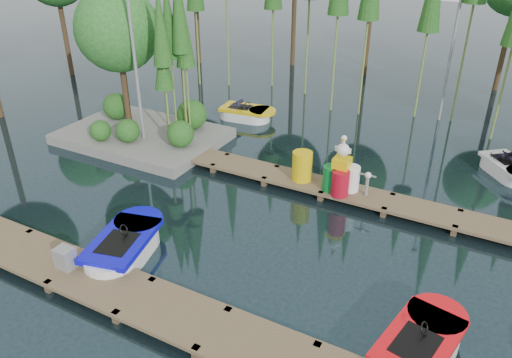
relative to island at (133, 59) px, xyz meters
The scene contains 14 objects.
ground_plane 7.79m from the island, 27.58° to the right, with size 90.00×90.00×0.00m, color #1E3239.
near_dock 10.44m from the island, 51.04° to the right, with size 18.00×1.50×0.50m.
far_dock 7.91m from the island, ahead, with size 15.00×1.20×0.50m.
island is the anchor object (origin of this frame).
lamp_island 1.56m from the island, 44.71° to the right, with size 0.30×0.30×7.25m.
lamp_rear 12.91m from the island, 36.82° to the left, with size 0.30×0.30×7.25m.
boat_blue 8.57m from the island, 53.31° to the right, with size 1.99×3.19×0.99m.
boat_red 14.23m from the island, 26.59° to the right, with size 1.77×2.98×0.94m.
boat_yellow_far 5.46m from the island, 53.21° to the left, with size 2.70×1.45×1.29m.
boat_white_far 14.11m from the island, 14.29° to the left, with size 2.41×2.59×1.16m.
utility_cabinet 9.20m from the island, 62.01° to the right, with size 0.45×0.38×0.55m, color gray.
yellow_barrel 7.84m from the island, ahead, with size 0.66×0.66×0.98m, color #E6BA0C.
drum_cluster 9.16m from the island, ahead, with size 1.10×1.01×1.90m.
seagull_post 9.93m from the island, ahead, with size 0.50×0.27×0.81m.
Camera 1 is at (6.70, -10.97, 8.14)m, focal length 35.00 mm.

